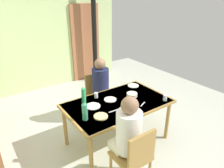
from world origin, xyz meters
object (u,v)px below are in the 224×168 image
(person_near_diner, at_px, (128,130))
(water_bottle_green_near, at_px, (85,112))
(chair_far_diner, at_px, (97,94))
(chair_near_diner, at_px, (135,156))
(serving_bowl_center, at_px, (132,95))
(person_far_diner, at_px, (101,82))
(water_bottle_green_far, at_px, (84,95))
(dining_table, at_px, (118,106))

(person_near_diner, relative_size, water_bottle_green_near, 2.96)
(chair_far_diner, relative_size, water_bottle_green_near, 3.35)
(chair_near_diner, bearing_deg, water_bottle_green_near, 110.38)
(water_bottle_green_near, bearing_deg, serving_bowl_center, 9.56)
(water_bottle_green_near, bearing_deg, person_far_diner, 46.94)
(person_far_diner, bearing_deg, water_bottle_green_far, 35.74)
(water_bottle_green_near, height_order, serving_bowl_center, water_bottle_green_near)
(water_bottle_green_near, relative_size, serving_bowl_center, 1.53)
(chair_far_diner, xyz_separation_m, water_bottle_green_near, (-0.76, -0.95, 0.35))
(chair_near_diner, height_order, serving_bowl_center, chair_near_diner)
(dining_table, xyz_separation_m, chair_near_diner, (-0.36, -0.82, -0.16))
(person_far_diner, distance_m, serving_bowl_center, 0.68)
(chair_near_diner, xyz_separation_m, person_near_diner, (0.00, 0.14, 0.28))
(dining_table, distance_m, person_far_diner, 0.71)
(chair_far_diner, bearing_deg, serving_bowl_center, 101.99)
(chair_far_diner, height_order, serving_bowl_center, chair_far_diner)
(dining_table, distance_m, water_bottle_green_far, 0.54)
(chair_near_diner, relative_size, serving_bowl_center, 5.12)
(dining_table, height_order, chair_near_diner, chair_near_diner)
(water_bottle_green_far, distance_m, serving_bowl_center, 0.78)
(dining_table, height_order, person_far_diner, person_far_diner)
(person_far_diner, bearing_deg, chair_near_diner, 71.64)
(water_bottle_green_near, bearing_deg, water_bottle_green_far, 63.90)
(water_bottle_green_far, bearing_deg, serving_bowl_center, -19.32)
(water_bottle_green_far, bearing_deg, person_near_diner, -86.62)
(chair_near_diner, bearing_deg, person_far_diner, 71.64)
(person_near_diner, bearing_deg, chair_far_diner, 71.64)
(chair_near_diner, distance_m, serving_bowl_center, 1.11)
(person_near_diner, height_order, water_bottle_green_far, person_near_diner)
(chair_near_diner, bearing_deg, dining_table, 66.17)
(dining_table, bearing_deg, chair_far_diner, 80.52)
(chair_far_diner, bearing_deg, dining_table, 80.52)
(water_bottle_green_near, bearing_deg, chair_far_diner, 51.33)
(chair_near_diner, height_order, water_bottle_green_near, water_bottle_green_near)
(dining_table, bearing_deg, water_bottle_green_near, -168.53)
(person_near_diner, distance_m, water_bottle_green_far, 0.98)
(dining_table, bearing_deg, serving_bowl_center, 5.61)
(dining_table, height_order, person_near_diner, person_near_diner)
(serving_bowl_center, bearing_deg, person_near_diner, -133.04)
(dining_table, relative_size, person_far_diner, 2.03)
(water_bottle_green_near, xyz_separation_m, water_bottle_green_far, (0.20, 0.41, 0.00))
(chair_far_diner, height_order, person_near_diner, person_near_diner)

